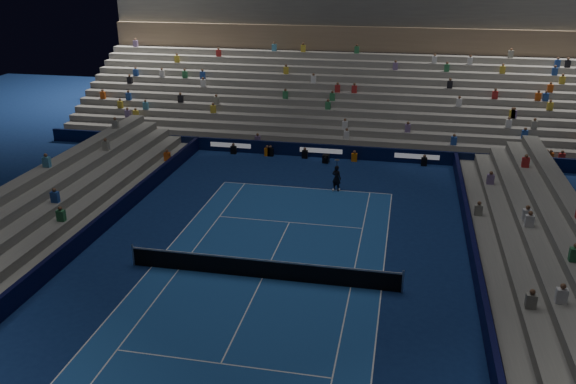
# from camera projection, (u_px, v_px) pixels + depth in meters

# --- Properties ---
(ground) EXTENTS (90.00, 90.00, 0.00)m
(ground) POSITION_uv_depth(u_px,v_px,m) (262.00, 278.00, 27.59)
(ground) COLOR navy
(ground) RESTS_ON ground
(court_surface) EXTENTS (10.97, 23.77, 0.01)m
(court_surface) POSITION_uv_depth(u_px,v_px,m) (262.00, 278.00, 27.59)
(court_surface) COLOR #1A4A93
(court_surface) RESTS_ON ground
(sponsor_barrier_far) EXTENTS (44.00, 0.25, 1.00)m
(sponsor_barrier_far) POSITION_uv_depth(u_px,v_px,m) (321.00, 151.00, 44.28)
(sponsor_barrier_far) COLOR black
(sponsor_barrier_far) RESTS_ON ground
(sponsor_barrier_east) EXTENTS (0.25, 37.00, 1.00)m
(sponsor_barrier_east) POSITION_uv_depth(u_px,v_px,m) (480.00, 290.00, 25.62)
(sponsor_barrier_east) COLOR #080933
(sponsor_barrier_east) RESTS_ON ground
(sponsor_barrier_west) EXTENTS (0.25, 37.00, 1.00)m
(sponsor_barrier_west) POSITION_uv_depth(u_px,v_px,m) (71.00, 250.00, 29.21)
(sponsor_barrier_west) COLOR black
(sponsor_barrier_west) RESTS_ON ground
(grandstand_main) EXTENTS (44.00, 15.20, 11.20)m
(grandstand_main) POSITION_uv_depth(u_px,v_px,m) (338.00, 88.00, 51.81)
(grandstand_main) COLOR slate
(grandstand_main) RESTS_ON ground
(grandstand_east) EXTENTS (5.00, 37.00, 2.50)m
(grandstand_east) POSITION_uv_depth(u_px,v_px,m) (568.00, 290.00, 24.82)
(grandstand_east) COLOR slate
(grandstand_east) RESTS_ON ground
(grandstand_west) EXTENTS (5.00, 37.00, 2.50)m
(grandstand_west) POSITION_uv_depth(u_px,v_px,m) (7.00, 236.00, 29.69)
(grandstand_west) COLOR slate
(grandstand_west) RESTS_ON ground
(tennis_net) EXTENTS (12.90, 0.10, 1.10)m
(tennis_net) POSITION_uv_depth(u_px,v_px,m) (262.00, 269.00, 27.41)
(tennis_net) COLOR #B2B2B7
(tennis_net) RESTS_ON ground
(tennis_player) EXTENTS (0.72, 0.60, 1.69)m
(tennis_player) POSITION_uv_depth(u_px,v_px,m) (337.00, 178.00, 37.73)
(tennis_player) COLOR black
(tennis_player) RESTS_ON ground
(broadcast_camera) EXTENTS (0.49, 0.92, 0.59)m
(broadcast_camera) POSITION_uv_depth(u_px,v_px,m) (326.00, 159.00, 43.15)
(broadcast_camera) COLOR black
(broadcast_camera) RESTS_ON ground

